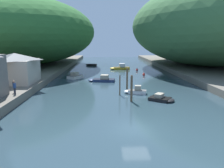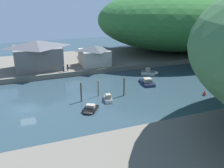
{
  "view_description": "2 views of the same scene",
  "coord_description": "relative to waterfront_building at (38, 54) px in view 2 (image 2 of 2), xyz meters",
  "views": [
    {
      "loc": [
        -2.82,
        -18.87,
        7.87
      ],
      "look_at": [
        -1.81,
        13.5,
        1.56
      ],
      "focal_mm": 35.0,
      "sensor_mm": 36.0,
      "label": 1
    },
    {
      "loc": [
        39.96,
        -0.49,
        17.65
      ],
      "look_at": [
        0.56,
        14.93,
        2.47
      ],
      "focal_mm": 40.0,
      "sensor_mm": 36.0,
      "label": 2
    }
  ],
  "objects": [
    {
      "name": "water_surface",
      "position": [
        19.49,
        25.86,
        -4.59
      ],
      "size": [
        130.0,
        130.0,
        0.0
      ],
      "primitive_type": "plane",
      "color": "#283D47",
      "rests_on": "ground"
    },
    {
      "name": "left_bank",
      "position": [
        -5.21,
        25.86,
        -4.02
      ],
      "size": [
        22.0,
        120.0,
        1.14
      ],
      "color": "#666056",
      "rests_on": "ground"
    },
    {
      "name": "hillside_left",
      "position": [
        -6.31,
        45.22,
        6.13
      ],
      "size": [
        39.37,
        55.11,
        19.16
      ],
      "color": "#2D662D",
      "rests_on": "left_bank"
    },
    {
      "name": "waterfront_building",
      "position": [
        0.0,
        0.0,
        0.0
      ],
      "size": [
        8.82,
        11.41,
        6.7
      ],
      "color": "slate",
      "rests_on": "left_bank"
    },
    {
      "name": "boathouse_shed",
      "position": [
        1.84,
        13.28,
        -0.94
      ],
      "size": [
        6.75,
        7.26,
        4.88
      ],
      "color": "#B2A899",
      "rests_on": "left_bank"
    },
    {
      "name": "boat_mid_channel",
      "position": [
        15.91,
        20.19,
        -4.19
      ],
      "size": [
        5.6,
        2.92,
        1.33
      ],
      "rotation": [
        0.0,
        0.0,
        1.42
      ],
      "color": "navy",
      "rests_on": "water_surface"
    },
    {
      "name": "boat_far_upstream",
      "position": [
        24.31,
        5.3,
        -4.3
      ],
      "size": [
        3.85,
        3.52,
        0.95
      ],
      "rotation": [
        0.0,
        0.0,
        4.1
      ],
      "color": "black",
      "rests_on": "water_surface"
    },
    {
      "name": "boat_open_rowboat",
      "position": [
        10.34,
        24.2,
        -4.15
      ],
      "size": [
        3.82,
        4.42,
        1.39
      ],
      "rotation": [
        0.0,
        0.0,
        5.72
      ],
      "color": "silver",
      "rests_on": "water_surface"
    },
    {
      "name": "boat_navy_launch",
      "position": [
        21.23,
        9.51,
        -4.2
      ],
      "size": [
        3.6,
        1.86,
        1.28
      ],
      "rotation": [
        0.0,
        0.0,
        1.38
      ],
      "color": "white",
      "rests_on": "water_surface"
    },
    {
      "name": "mooring_post_nearest",
      "position": [
        20.12,
        5.02,
        -2.79
      ],
      "size": [
        0.3,
        0.3,
        3.58
      ],
      "color": "brown",
      "rests_on": "water_surface"
    },
    {
      "name": "mooring_post_second",
      "position": [
        18.81,
        8.57,
        -3.06
      ],
      "size": [
        0.2,
        0.2,
        3.05
      ],
      "color": "brown",
      "rests_on": "water_surface"
    },
    {
      "name": "mooring_post_middle",
      "position": [
        20.34,
        13.04,
        -2.8
      ],
      "size": [
        0.3,
        0.3,
        3.55
      ],
      "color": "brown",
      "rests_on": "water_surface"
    },
    {
      "name": "channel_buoy_far",
      "position": [
        25.67,
        27.06,
        -4.23
      ],
      "size": [
        0.62,
        0.62,
        0.92
      ],
      "color": "red",
      "rests_on": "water_surface"
    },
    {
      "name": "person_on_quay",
      "position": [
        4.46,
        5.93,
        -2.47
      ],
      "size": [
        0.24,
        0.39,
        1.69
      ],
      "rotation": [
        0.0,
        0.0,
        1.52
      ],
      "color": "#282D3D",
      "rests_on": "left_bank"
    },
    {
      "name": "person_by_boathouse",
      "position": [
        4.97,
        4.87,
        -2.47
      ],
      "size": [
        0.27,
        0.41,
        1.69
      ],
      "rotation": [
        0.0,
        0.0,
        1.44
      ],
      "color": "#282D3D",
      "rests_on": "left_bank"
    }
  ]
}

